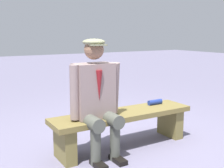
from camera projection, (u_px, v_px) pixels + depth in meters
name	position (u px, v px, depth m)	size (l,w,h in m)	color
ground_plane	(123.00, 146.00, 3.43)	(30.00, 30.00, 0.00)	slate
bench	(123.00, 122.00, 3.38)	(1.76, 0.43, 0.43)	brown
seated_man	(96.00, 95.00, 3.06)	(0.60, 0.57, 1.30)	gray
rolled_magazine	(155.00, 102.00, 3.70)	(0.07, 0.07, 0.20)	navy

